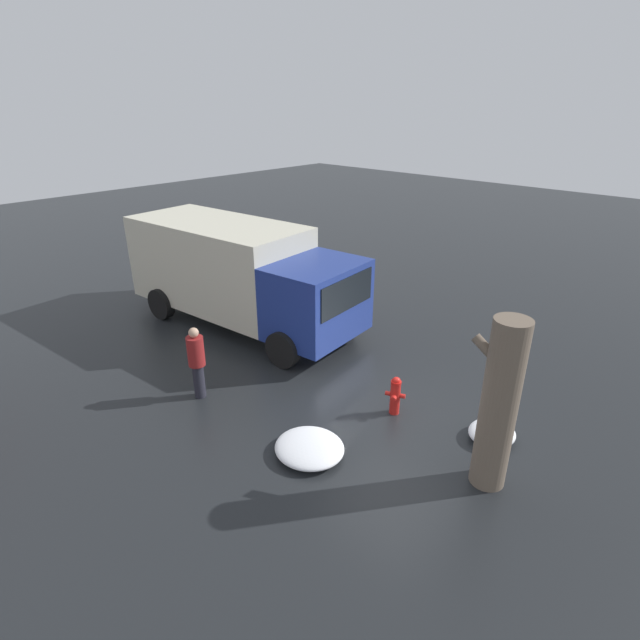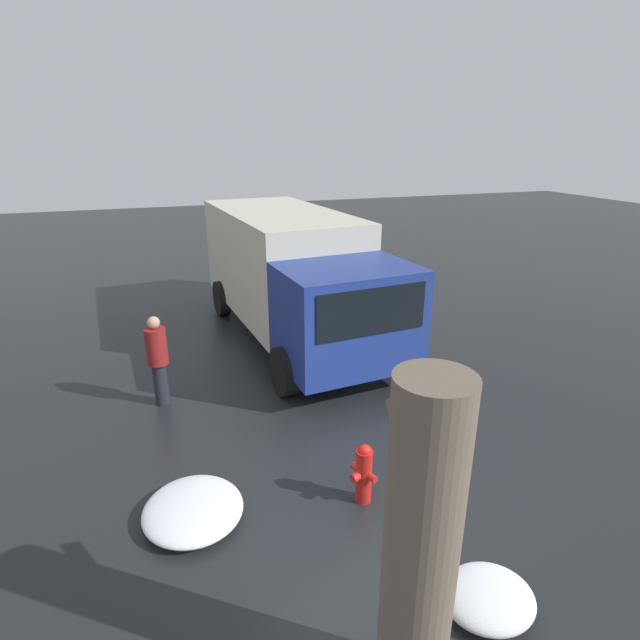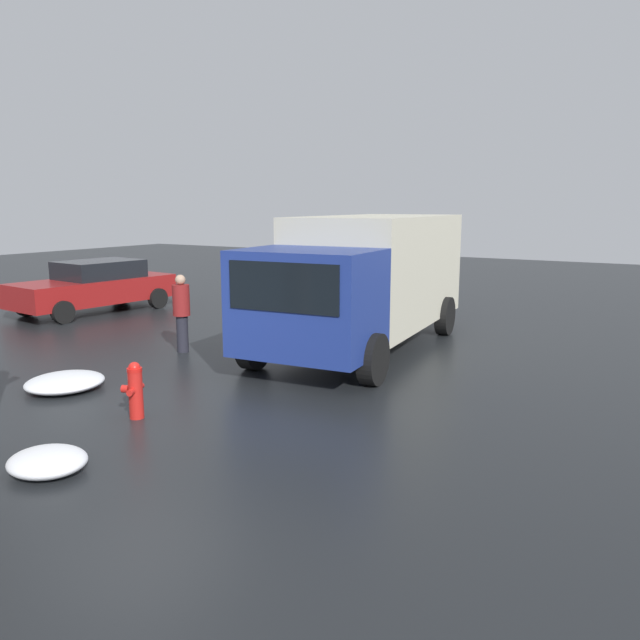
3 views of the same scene
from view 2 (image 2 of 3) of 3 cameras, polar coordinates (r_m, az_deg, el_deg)
The scene contains 7 objects.
ground_plane at distance 6.88m, azimuth 4.92°, elevation -19.80°, with size 60.00×60.00×0.00m, color black.
fire_hydrant at distance 6.61m, azimuth 5.00°, elevation -16.98°, with size 0.41×0.33×0.83m.
tree_trunk at distance 4.18m, azimuth 11.35°, elevation -24.63°, with size 0.87×0.57×2.97m.
delivery_truck at distance 11.36m, azimuth -3.20°, elevation 5.62°, with size 7.16×3.16×2.80m.
pedestrian at distance 8.93m, azimuth -18.05°, elevation -4.09°, with size 0.35×0.35×1.62m.
snow_pile_by_hydrant at distance 5.89m, azimuth 18.66°, elevation -27.84°, with size 0.84×0.94×0.26m.
snow_pile_curbside at distance 6.71m, azimuth -14.30°, elevation -20.24°, with size 1.29×1.22×0.26m.
Camera 2 is at (-4.77, 2.22, 4.43)m, focal length 28.00 mm.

